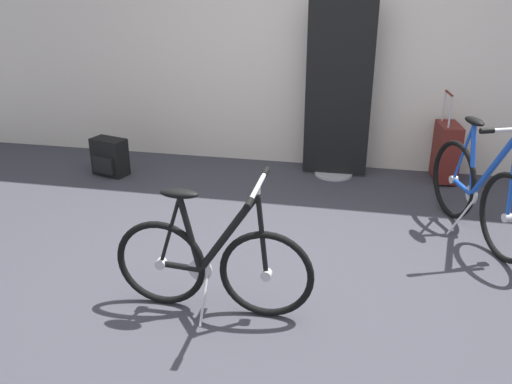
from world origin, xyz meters
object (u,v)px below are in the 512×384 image
at_px(rolling_suitcase, 446,151).
at_px(folding_bike_foreground, 212,262).
at_px(floor_banner_stand, 338,98).
at_px(display_bike_left, 479,192).
at_px(backpack_on_floor, 110,157).

bearing_deg(rolling_suitcase, folding_bike_foreground, -122.53).
bearing_deg(floor_banner_stand, display_bike_left, -43.82).
relative_size(floor_banner_stand, folding_bike_foreground, 1.44).
distance_m(folding_bike_foreground, display_bike_left, 2.08).
relative_size(display_bike_left, rolling_suitcase, 1.50).
xyz_separation_m(display_bike_left, backpack_on_floor, (-3.20, 0.63, -0.17)).
relative_size(folding_bike_foreground, display_bike_left, 0.93).
bearing_deg(backpack_on_floor, folding_bike_foreground, -50.86).
bearing_deg(rolling_suitcase, floor_banner_stand, -176.33).
height_order(rolling_suitcase, backpack_on_floor, rolling_suitcase).
distance_m(floor_banner_stand, rolling_suitcase, 1.11).
height_order(display_bike_left, rolling_suitcase, display_bike_left).
distance_m(floor_banner_stand, backpack_on_floor, 2.22).
relative_size(folding_bike_foreground, rolling_suitcase, 1.39).
height_order(display_bike_left, backpack_on_floor, display_bike_left).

